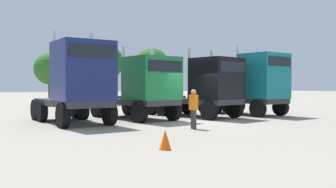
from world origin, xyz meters
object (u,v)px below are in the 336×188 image
semi_truck_navy (79,82)px  traffic_cone_far (165,140)px  semi_truck_teal (256,84)px  semi_truck_green (145,87)px  semi_truck_black (207,87)px  visitor_in_hivis (194,106)px

semi_truck_navy → traffic_cone_far: 8.23m
semi_truck_teal → traffic_cone_far: semi_truck_teal is taller
semi_truck_navy → semi_truck_green: 3.79m
semi_truck_black → semi_truck_teal: bearing=74.7°
semi_truck_teal → traffic_cone_far: (-10.67, -8.46, -1.68)m
visitor_in_hivis → traffic_cone_far: visitor_in_hivis is taller
semi_truck_green → traffic_cone_far: size_ratio=10.49×
semi_truck_green → visitor_in_hivis: (0.20, -4.71, -0.78)m
semi_truck_green → semi_truck_teal: 7.49m
semi_truck_navy → semi_truck_teal: bearing=85.9°
semi_truck_black → traffic_cone_far: (-7.03, -8.51, -1.48)m
semi_truck_green → semi_truck_black: size_ratio=0.92×
semi_truck_black → visitor_in_hivis: size_ratio=3.86×
semi_truck_teal → traffic_cone_far: size_ratio=10.68×
semi_truck_navy → semi_truck_green: semi_truck_navy is taller
semi_truck_green → semi_truck_navy: bearing=-90.9°
semi_truck_green → semi_truck_teal: semi_truck_teal is taller
visitor_in_hivis → traffic_cone_far: (-3.39, -4.00, -0.69)m
semi_truck_green → traffic_cone_far: semi_truck_green is taller
semi_truck_navy → semi_truck_green: size_ratio=1.01×
semi_truck_black → semi_truck_teal: 3.64m
visitor_in_hivis → semi_truck_green: bearing=106.1°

